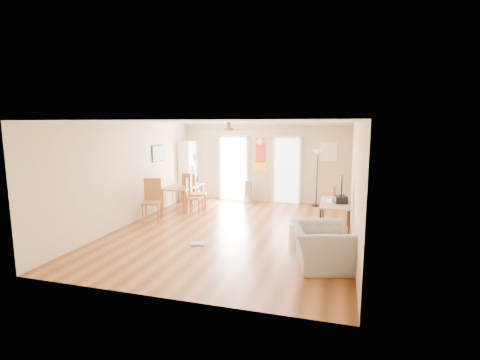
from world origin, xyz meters
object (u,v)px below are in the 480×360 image
(dining_table, at_px, (183,197))
(armchair, at_px, (321,246))
(bookshelf, at_px, (189,170))
(dining_chair_right_a, at_px, (198,192))
(wastebasket_a, at_px, (300,227))
(torchiere_lamp, at_px, (317,178))
(computer_desk, at_px, (335,218))
(printer, at_px, (340,199))
(trash_can, at_px, (249,191))
(wastebasket_b, at_px, (295,231))
(dining_chair_far, at_px, (191,190))
(dining_chair_right_b, at_px, (195,196))
(dining_chair_near, at_px, (152,200))

(dining_table, height_order, armchair, armchair)
(bookshelf, relative_size, armchair, 1.73)
(dining_table, bearing_deg, dining_chair_right_a, -13.56)
(wastebasket_a, distance_m, armchair, 2.04)
(torchiere_lamp, distance_m, armchair, 4.93)
(dining_chair_right_a, height_order, torchiere_lamp, torchiere_lamp)
(bookshelf, xyz_separation_m, wastebasket_a, (4.09, -2.84, -0.86))
(bookshelf, distance_m, armchair, 6.72)
(computer_desk, bearing_deg, torchiere_lamp, 102.81)
(printer, height_order, wastebasket_a, printer)
(dining_table, xyz_separation_m, dining_chair_right_a, (0.55, -0.13, 0.22))
(trash_can, xyz_separation_m, wastebasket_b, (1.95, -3.29, -0.20))
(dining_chair_far, height_order, torchiere_lamp, torchiere_lamp)
(dining_chair_right_a, bearing_deg, armchair, -148.12)
(dining_table, bearing_deg, computer_desk, -16.15)
(dining_chair_right_b, distance_m, computer_desk, 4.06)
(bookshelf, distance_m, dining_chair_right_b, 2.03)
(bookshelf, xyz_separation_m, computer_desk, (4.89, -2.64, -0.62))
(bookshelf, relative_size, dining_chair_right_b, 1.97)
(dining_chair_near, bearing_deg, computer_desk, -15.94)
(bookshelf, xyz_separation_m, dining_chair_right_a, (0.93, -1.47, -0.42))
(torchiere_lamp, distance_m, wastebasket_b, 3.45)
(dining_chair_near, height_order, printer, dining_chair_near)
(printer, distance_m, wastebasket_a, 1.14)
(wastebasket_b, bearing_deg, dining_chair_far, 147.46)
(computer_desk, bearing_deg, trash_can, 136.37)
(dining_chair_near, xyz_separation_m, wastebasket_a, (3.89, 0.03, -0.42))
(dining_chair_far, xyz_separation_m, printer, (4.47, -1.66, 0.29))
(wastebasket_a, xyz_separation_m, armchair, (0.59, -1.94, 0.24))
(dining_table, distance_m, wastebasket_a, 4.01)
(dining_chair_right_b, distance_m, wastebasket_b, 3.48)
(dining_chair_right_a, xyz_separation_m, dining_chair_near, (-0.74, -1.41, -0.01))
(dining_chair_right_a, distance_m, dining_chair_right_b, 0.27)
(dining_chair_right_a, distance_m, wastebasket_b, 3.61)
(armchair, bearing_deg, torchiere_lamp, -8.87)
(dining_table, distance_m, trash_can, 2.18)
(dining_chair_right_a, bearing_deg, dining_chair_far, 26.48)
(dining_table, xyz_separation_m, printer, (4.60, -1.35, 0.47))
(torchiere_lamp, xyz_separation_m, armchair, (0.42, -4.88, -0.51))
(bookshelf, bearing_deg, dining_chair_right_b, -65.07)
(dining_chair_far, xyz_separation_m, trash_can, (1.58, 1.05, -0.16))
(dining_table, relative_size, printer, 4.29)
(printer, height_order, armchair, printer)
(dining_chair_right_b, height_order, torchiere_lamp, torchiere_lamp)
(dining_chair_far, relative_size, wastebasket_b, 3.24)
(dining_chair_near, xyz_separation_m, armchair, (4.49, -1.90, -0.18))
(bookshelf, height_order, dining_chair_right_a, bookshelf)
(dining_chair_near, distance_m, dining_chair_far, 1.88)
(bookshelf, bearing_deg, dining_chair_far, -66.67)
(wastebasket_b, bearing_deg, dining_chair_right_a, 149.88)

